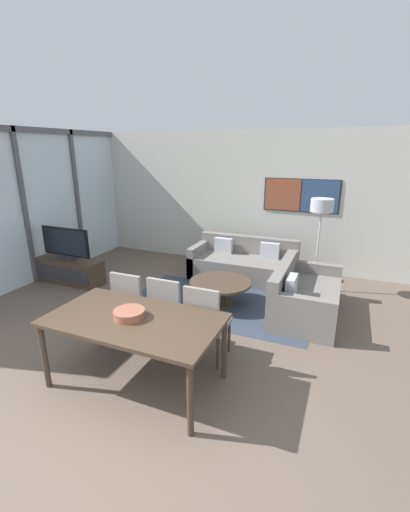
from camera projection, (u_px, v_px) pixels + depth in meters
The scene contains 15 objects.
ground_plane at pixel (82, 446), 2.93m from camera, with size 24.00×24.00×0.00m, color brown.
wall_back at pixel (254, 200), 7.14m from camera, with size 8.03×0.09×2.80m.
window_wall_left at pixel (22, 201), 6.09m from camera, with size 0.07×5.28×2.80m.
area_rug at pixel (220, 304), 5.60m from camera, with size 2.96×1.65×0.01m.
tv_console at pixel (69, 271), 6.46m from camera, with size 1.38×0.42×0.46m.
television at pixel (66, 244), 6.30m from camera, with size 1.04×0.20×0.60m.
sofa_main at pixel (244, 264), 6.69m from camera, with size 1.99×0.91×0.77m.
sofa_side at pixel (301, 298), 5.20m from camera, with size 0.91×1.64×0.77m.
coffee_table at pixel (220, 287), 5.51m from camera, with size 1.00×1.00×0.40m.
dining_table at pixel (134, 324), 3.53m from camera, with size 1.80×0.99×0.77m.
dining_chair_left at pixel (133, 303), 4.40m from camera, with size 0.46×0.46×0.97m.
dining_chair_centre at pixel (169, 309), 4.22m from camera, with size 0.46×0.46×0.97m.
dining_chair_right at pixel (205, 320), 3.97m from camera, with size 0.46×0.46×0.97m.
fruit_bowl at pixel (129, 313), 3.50m from camera, with size 0.32×0.32×0.08m.
floor_lamp at pixel (321, 212), 5.72m from camera, with size 0.38×0.38×1.64m.
Camera 1 is at (1.87, -1.71, 2.43)m, focal length 24.00 mm.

